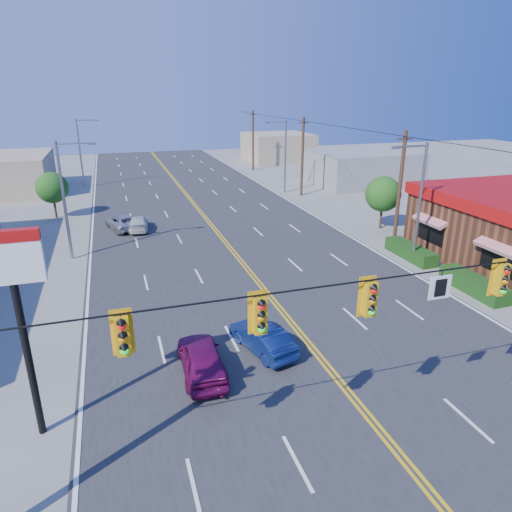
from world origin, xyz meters
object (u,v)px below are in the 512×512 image
object	(u,v)px
car_white	(138,224)
car_silver	(123,223)
pizza_hut_sign	(16,294)
car_magenta	(202,360)
car_blue	(262,339)
signal_span	(400,310)

from	to	relation	value
car_white	car_silver	size ratio (longest dim) A/B	0.89
pizza_hut_sign	car_magenta	size ratio (longest dim) A/B	1.65
car_blue	car_silver	world-z (taller)	car_blue
signal_span	pizza_hut_sign	world-z (taller)	signal_span
signal_span	pizza_hut_sign	distance (m)	11.60
car_magenta	signal_span	bearing A→B (deg)	133.18
car_blue	car_white	world-z (taller)	car_blue
pizza_hut_sign	car_white	world-z (taller)	pizza_hut_sign
signal_span	car_magenta	xyz separation A→B (m)	(-5.00, 5.65, -4.18)
car_silver	car_magenta	bearing A→B (deg)	80.91
pizza_hut_sign	car_white	size ratio (longest dim) A/B	1.73
car_blue	car_silver	distance (m)	22.19
signal_span	car_blue	size ratio (longest dim) A/B	6.41
signal_span	car_silver	size ratio (longest dim) A/B	5.44
pizza_hut_sign	car_magenta	xyz separation A→B (m)	(5.88, 1.65, -4.48)
signal_span	car_magenta	size ratio (longest dim) A/B	5.86
pizza_hut_sign	car_silver	world-z (taller)	pizza_hut_sign
car_silver	car_white	bearing A→B (deg)	137.03
signal_span	car_white	size ratio (longest dim) A/B	6.13
pizza_hut_sign	signal_span	bearing A→B (deg)	-20.19
car_blue	car_white	xyz separation A→B (m)	(-3.89, 20.94, -0.05)
car_blue	car_white	distance (m)	21.30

